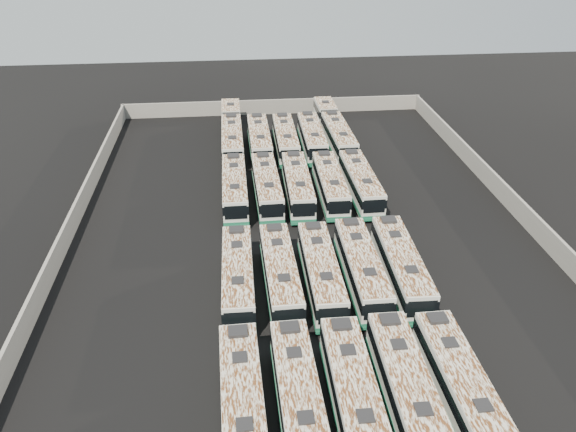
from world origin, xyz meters
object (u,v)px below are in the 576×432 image
object	(u,v)px
bus_midback_far_right	(361,183)
bus_midfront_center	(321,272)
bus_front_far_right	(462,389)
bus_midback_far_left	(235,188)
bus_front_right	(408,392)
bus_midfront_far_left	(238,276)
bus_back_left	(259,140)
bus_back_center	(286,139)
bus_midback_center	(298,186)
bus_back_right	(312,138)
bus_front_far_left	(243,406)
bus_midfront_left	(280,274)
bus_midback_left	(267,186)
bus_back_far_left	(232,131)
bus_midfront_right	(362,268)
bus_back_far_right	(334,128)
bus_front_center	(355,398)
bus_midfront_far_right	(401,266)
bus_midback_right	(330,184)
bus_front_left	(299,400)

from	to	relation	value
bus_midback_far_right	bus_midfront_center	bearing A→B (deg)	-113.58
bus_front_far_right	bus_midback_far_left	bearing A→B (deg)	114.06
bus_front_right	bus_midfront_far_left	size ratio (longest dim) A/B	1.04
bus_midfront_center	bus_midback_far_left	world-z (taller)	bus_midback_far_left
bus_back_left	bus_back_center	bearing A→B (deg)	-1.44
bus_midback_center	bus_back_right	size ratio (longest dim) A/B	1.00
bus_front_far_left	bus_midback_center	world-z (taller)	bus_midback_center
bus_midfront_left	bus_midfront_center	xyz separation A→B (m)	(3.35, -0.15, 0.01)
bus_midfront_far_left	bus_front_far_left	bearing A→B (deg)	-89.56
bus_midback_left	bus_back_far_left	size ratio (longest dim) A/B	0.63
bus_midfront_right	bus_back_right	size ratio (longest dim) A/B	1.00
bus_front_far_right	bus_back_far_right	world-z (taller)	bus_back_far_right
bus_midfront_right	bus_back_far_left	distance (m)	34.37
bus_midback_left	bus_back_center	size ratio (longest dim) A/B	1.00
bus_front_far_left	bus_front_center	bearing A→B (deg)	-2.12
bus_back_left	bus_back_center	size ratio (longest dim) A/B	1.01
bus_midfront_far_left	bus_midfront_left	xyz separation A→B (m)	(3.48, -0.02, 0.01)
bus_front_far_left	bus_back_left	xyz separation A→B (m)	(3.46, 43.04, 0.01)
bus_midfront_far_right	bus_midback_center	xyz separation A→B (m)	(-6.85, 15.98, -0.02)
bus_midfront_left	bus_back_far_right	size ratio (longest dim) A/B	0.63
bus_front_far_left	bus_midback_right	world-z (taller)	bus_front_far_left
bus_midback_far_right	bus_back_far_left	xyz separation A→B (m)	(-13.70, 16.82, 0.04)
bus_midfront_far_right	bus_midback_far_left	size ratio (longest dim) A/B	1.02
bus_front_right	bus_back_center	world-z (taller)	bus_front_right
bus_front_far_right	bus_midfront_far_left	size ratio (longest dim) A/B	1.02
bus_back_far_left	bus_midfront_right	bearing A→B (deg)	-72.73
bus_front_right	bus_midfront_right	xyz separation A→B (m)	(0.04, 13.59, -0.02)
bus_midback_center	bus_back_far_left	world-z (taller)	bus_back_far_left
bus_front_right	bus_midfront_left	xyz separation A→B (m)	(-6.76, 13.53, -0.06)
bus_midback_right	bus_midback_left	bearing A→B (deg)	-179.57
bus_front_far_left	bus_midfront_far_left	distance (m)	13.59
bus_back_far_right	bus_back_far_left	bearing A→B (deg)	178.34
bus_midfront_far_left	bus_midback_left	size ratio (longest dim) A/B	0.98
bus_midfront_left	bus_back_center	world-z (taller)	bus_back_center
bus_midfront_right	bus_midfront_far_right	bearing A→B (deg)	-0.10
bus_front_far_left	bus_front_left	size ratio (longest dim) A/B	1.01
bus_front_center	bus_midfront_right	xyz separation A→B (m)	(3.44, 13.73, -0.01)
bus_midback_center	bus_midback_left	bearing A→B (deg)	178.66
bus_midfront_right	bus_midback_right	world-z (taller)	bus_midfront_right
bus_midfront_far_left	bus_midback_far_right	bearing A→B (deg)	50.05
bus_midfront_far_right	bus_midback_far_right	world-z (taller)	bus_midfront_far_right
bus_front_right	bus_front_far_left	bearing A→B (deg)	-179.08
bus_midfront_center	bus_back_left	xyz separation A→B (m)	(-3.39, 29.61, 0.03)
bus_front_far_left	bus_front_center	distance (m)	6.87
bus_back_left	bus_back_far_right	size ratio (longest dim) A/B	0.64
bus_front_far_left	bus_back_center	world-z (taller)	same
bus_midfront_center	bus_midfront_right	xyz separation A→B (m)	(3.45, 0.21, 0.02)
bus_front_center	bus_back_right	xyz separation A→B (m)	(3.38, 43.23, -0.01)
bus_midback_far_left	bus_midback_center	size ratio (longest dim) A/B	0.99
bus_front_left	bus_midfront_center	bearing A→B (deg)	74.80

